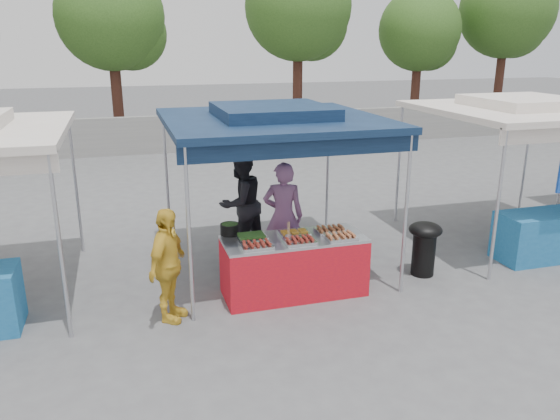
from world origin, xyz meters
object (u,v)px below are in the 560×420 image
object	(u,v)px
vendor_table	(294,266)
customer_person	(168,266)
helper_man	(241,203)
vendor_woman	(283,216)
cooking_pot	(230,229)
wok_burner	(424,244)

from	to	relation	value
vendor_table	customer_person	size ratio (longest dim) A/B	1.32
helper_man	customer_person	size ratio (longest dim) A/B	1.18
vendor_woman	cooking_pot	bearing A→B (deg)	46.61
vendor_table	vendor_woman	world-z (taller)	vendor_woman
cooking_pot	wok_burner	size ratio (longest dim) A/B	0.32
vendor_table	vendor_woman	distance (m)	1.04
vendor_table	vendor_woman	size ratio (longest dim) A/B	1.16
wok_burner	helper_man	world-z (taller)	helper_man
customer_person	helper_man	bearing A→B (deg)	-4.06
vendor_woman	helper_man	xyz separation A→B (m)	(-0.50, 0.80, 0.03)
cooking_pot	helper_man	xyz separation A→B (m)	(0.46, 1.34, -0.04)
vendor_table	helper_man	world-z (taller)	helper_man
wok_burner	customer_person	xyz separation A→B (m)	(-3.91, -0.36, 0.25)
cooking_pot	wok_burner	world-z (taller)	cooking_pot
vendor_table	customer_person	bearing A→B (deg)	-170.99
customer_person	wok_burner	bearing A→B (deg)	-54.09
vendor_woman	helper_man	bearing A→B (deg)	-40.94
cooking_pot	vendor_woman	bearing A→B (deg)	29.54
helper_man	customer_person	xyz separation A→B (m)	(-1.40, -2.02, -0.14)
customer_person	vendor_woman	bearing A→B (deg)	-26.59
customer_person	vendor_table	bearing A→B (deg)	-50.27
vendor_table	customer_person	xyz separation A→B (m)	(-1.78, -0.28, 0.33)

